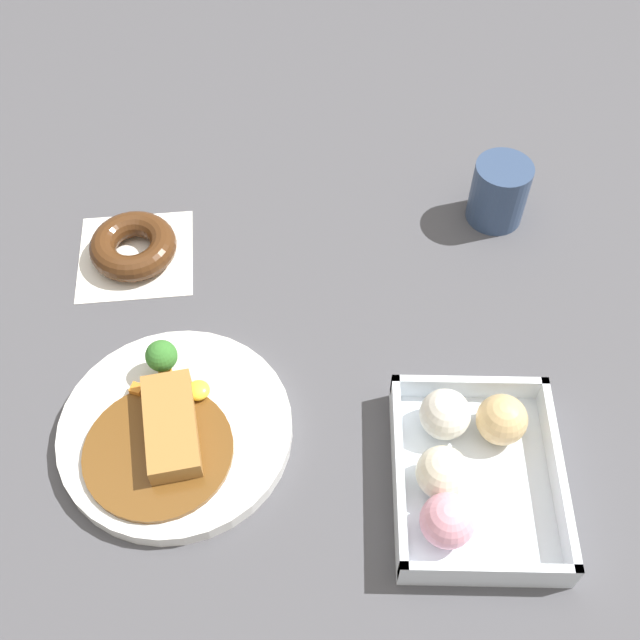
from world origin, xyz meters
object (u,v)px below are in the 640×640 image
at_px(curry_plate, 174,429).
at_px(chocolate_ring_donut, 133,247).
at_px(coffee_mug, 499,192).
at_px(donut_box, 468,467).

bearing_deg(curry_plate, chocolate_ring_donut, -161.77).
xyz_separation_m(curry_plate, chocolate_ring_donut, (-0.25, -0.08, 0.00)).
distance_m(chocolate_ring_donut, coffee_mug, 0.45).
xyz_separation_m(chocolate_ring_donut, coffee_mug, (-0.08, 0.45, 0.03)).
height_order(curry_plate, donut_box, same).
distance_m(curry_plate, coffee_mug, 0.49).
height_order(chocolate_ring_donut, coffee_mug, coffee_mug).
xyz_separation_m(donut_box, coffee_mug, (-0.37, 0.07, 0.02)).
xyz_separation_m(donut_box, chocolate_ring_donut, (-0.29, -0.38, -0.01)).
height_order(curry_plate, coffee_mug, coffee_mug).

